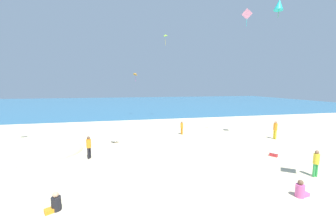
{
  "coord_description": "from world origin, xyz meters",
  "views": [
    {
      "loc": [
        -3.68,
        -8.21,
        5.1
      ],
      "look_at": [
        0.0,
        8.41,
        2.88
      ],
      "focal_mm": 21.51,
      "sensor_mm": 36.0,
      "label": 1
    }
  ],
  "objects_px": {
    "person_3": "(55,204)",
    "kite_pink": "(247,14)",
    "cooler_box": "(274,154)",
    "kite_lime": "(165,35)",
    "kite_teal": "(279,5)",
    "person_0": "(89,146)",
    "beach_chair_near_camera": "(114,139)",
    "person_2": "(316,162)",
    "person_4": "(182,127)",
    "kite_orange": "(136,74)",
    "person_6": "(275,129)",
    "person_1": "(301,190)"
  },
  "relations": [
    {
      "from": "person_0",
      "to": "person_2",
      "type": "distance_m",
      "value": 14.16
    },
    {
      "from": "cooler_box",
      "to": "kite_teal",
      "type": "distance_m",
      "value": 12.27
    },
    {
      "from": "person_1",
      "to": "person_4",
      "type": "xyz_separation_m",
      "value": [
        -1.96,
        12.78,
        0.51
      ]
    },
    {
      "from": "cooler_box",
      "to": "kite_lime",
      "type": "bearing_deg",
      "value": 103.94
    },
    {
      "from": "person_0",
      "to": "person_6",
      "type": "distance_m",
      "value": 16.72
    },
    {
      "from": "kite_teal",
      "to": "beach_chair_near_camera",
      "type": "bearing_deg",
      "value": 167.42
    },
    {
      "from": "person_3",
      "to": "person_1",
      "type": "bearing_deg",
      "value": 144.11
    },
    {
      "from": "kite_orange",
      "to": "kite_teal",
      "type": "distance_m",
      "value": 21.92
    },
    {
      "from": "kite_pink",
      "to": "kite_orange",
      "type": "relative_size",
      "value": 1.02
    },
    {
      "from": "kite_teal",
      "to": "person_0",
      "type": "bearing_deg",
      "value": -177.35
    },
    {
      "from": "person_3",
      "to": "kite_teal",
      "type": "height_order",
      "value": "kite_teal"
    },
    {
      "from": "kite_orange",
      "to": "kite_lime",
      "type": "distance_m",
      "value": 7.84
    },
    {
      "from": "beach_chair_near_camera",
      "to": "person_6",
      "type": "bearing_deg",
      "value": -42.43
    },
    {
      "from": "person_1",
      "to": "cooler_box",
      "type": "bearing_deg",
      "value": 55.85
    },
    {
      "from": "cooler_box",
      "to": "person_1",
      "type": "distance_m",
      "value": 5.62
    },
    {
      "from": "beach_chair_near_camera",
      "to": "person_4",
      "type": "relative_size",
      "value": 0.57
    },
    {
      "from": "person_2",
      "to": "kite_lime",
      "type": "bearing_deg",
      "value": -168.45
    },
    {
      "from": "cooler_box",
      "to": "person_0",
      "type": "bearing_deg",
      "value": 169.43
    },
    {
      "from": "person_2",
      "to": "kite_orange",
      "type": "xyz_separation_m",
      "value": [
        -8.35,
        25.02,
        6.12
      ]
    },
    {
      "from": "person_2",
      "to": "kite_pink",
      "type": "xyz_separation_m",
      "value": [
        0.65,
        8.36,
        10.61
      ]
    },
    {
      "from": "person_6",
      "to": "kite_lime",
      "type": "height_order",
      "value": "kite_lime"
    },
    {
      "from": "beach_chair_near_camera",
      "to": "kite_pink",
      "type": "xyz_separation_m",
      "value": [
        12.0,
        -1.22,
        11.21
      ]
    },
    {
      "from": "person_6",
      "to": "kite_pink",
      "type": "distance_m",
      "value": 10.96
    },
    {
      "from": "cooler_box",
      "to": "person_6",
      "type": "relative_size",
      "value": 0.35
    },
    {
      "from": "person_3",
      "to": "kite_pink",
      "type": "bearing_deg",
      "value": -177.27
    },
    {
      "from": "beach_chair_near_camera",
      "to": "kite_teal",
      "type": "bearing_deg",
      "value": -47.15
    },
    {
      "from": "beach_chair_near_camera",
      "to": "person_0",
      "type": "xyz_separation_m",
      "value": [
        -1.56,
        -3.77,
        0.63
      ]
    },
    {
      "from": "person_1",
      "to": "kite_pink",
      "type": "relative_size",
      "value": 0.53
    },
    {
      "from": "cooler_box",
      "to": "person_0",
      "type": "xyz_separation_m",
      "value": [
        -13.06,
        2.44,
        0.78
      ]
    },
    {
      "from": "person_2",
      "to": "kite_teal",
      "type": "height_order",
      "value": "kite_teal"
    },
    {
      "from": "beach_chair_near_camera",
      "to": "kite_orange",
      "type": "xyz_separation_m",
      "value": [
        3.0,
        15.44,
        6.71
      ]
    },
    {
      "from": "person_6",
      "to": "kite_pink",
      "type": "relative_size",
      "value": 1.13
    },
    {
      "from": "person_6",
      "to": "kite_pink",
      "type": "height_order",
      "value": "kite_pink"
    },
    {
      "from": "person_0",
      "to": "person_3",
      "type": "distance_m",
      "value": 6.09
    },
    {
      "from": "beach_chair_near_camera",
      "to": "person_4",
      "type": "xyz_separation_m",
      "value": [
        6.83,
        1.65,
        0.52
      ]
    },
    {
      "from": "beach_chair_near_camera",
      "to": "person_4",
      "type": "distance_m",
      "value": 7.05
    },
    {
      "from": "person_2",
      "to": "person_6",
      "type": "bearing_deg",
      "value": 153.77
    },
    {
      "from": "person_0",
      "to": "person_1",
      "type": "bearing_deg",
      "value": 173.02
    },
    {
      "from": "kite_orange",
      "to": "kite_lime",
      "type": "relative_size",
      "value": 0.99
    },
    {
      "from": "person_2",
      "to": "kite_pink",
      "type": "height_order",
      "value": "kite_pink"
    },
    {
      "from": "person_0",
      "to": "kite_orange",
      "type": "xyz_separation_m",
      "value": [
        4.57,
        19.21,
        6.08
      ]
    },
    {
      "from": "person_1",
      "to": "person_4",
      "type": "bearing_deg",
      "value": 93.38
    },
    {
      "from": "kite_pink",
      "to": "kite_lime",
      "type": "height_order",
      "value": "kite_lime"
    },
    {
      "from": "person_0",
      "to": "kite_lime",
      "type": "relative_size",
      "value": 1.04
    },
    {
      "from": "person_2",
      "to": "kite_lime",
      "type": "xyz_separation_m",
      "value": [
        -4.25,
        21.06,
        11.5
      ]
    },
    {
      "from": "person_1",
      "to": "person_2",
      "type": "xyz_separation_m",
      "value": [
        2.57,
        1.55,
        0.59
      ]
    },
    {
      "from": "kite_pink",
      "to": "kite_orange",
      "type": "bearing_deg",
      "value": 118.37
    },
    {
      "from": "cooler_box",
      "to": "kite_pink",
      "type": "relative_size",
      "value": 0.39
    },
    {
      "from": "kite_teal",
      "to": "person_4",
      "type": "bearing_deg",
      "value": 145.7
    },
    {
      "from": "beach_chair_near_camera",
      "to": "person_2",
      "type": "distance_m",
      "value": 14.87
    }
  ]
}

